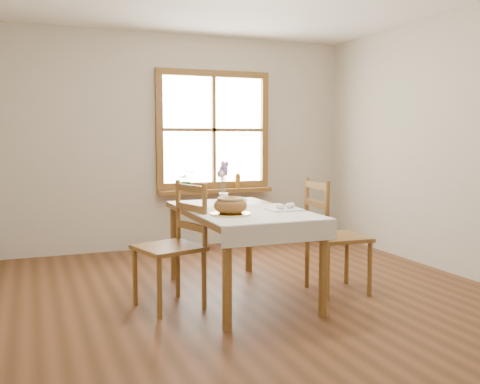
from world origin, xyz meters
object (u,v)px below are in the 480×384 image
Objects in this scene: dining_table at (240,219)px; flower_vase at (223,199)px; bread_plate at (230,214)px; chair_right at (338,235)px; chair_left at (169,246)px.

flower_vase reaches higher than dining_table.
dining_table is at bearing 57.63° from bread_plate.
flower_vase is (0.20, 0.72, 0.03)m from bread_plate.
chair_right is 3.31× the size of bread_plate.
chair_right reaches higher than bread_plate.
dining_table is at bearing -87.97° from flower_vase.
chair_left is 1.50m from chair_right.
chair_left and chair_right have the same top height.
chair_right reaches higher than dining_table.
bread_plate is at bearing 44.41° from chair_left.
flower_vase reaches higher than bread_plate.
bread_plate is at bearing -105.63° from flower_vase.
chair_left is at bearing -143.35° from flower_vase.
chair_left reaches higher than flower_vase.
bread_plate is at bearing -122.37° from dining_table.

